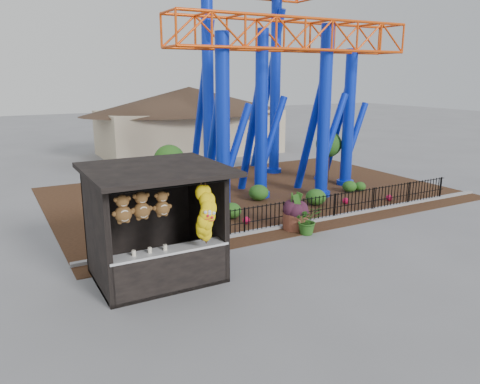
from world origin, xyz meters
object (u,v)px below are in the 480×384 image
prize_booth (159,227)px  terracotta_planter (295,221)px  potted_plant (308,220)px  roller_coaster (271,51)px

prize_booth → terracotta_planter: prize_booth is taller
potted_plant → terracotta_planter: bearing=105.1°
prize_booth → roller_coaster: bearing=42.1°
prize_booth → potted_plant: bearing=11.1°
prize_booth → terracotta_planter: 6.11m
prize_booth → potted_plant: prize_booth is taller
roller_coaster → potted_plant: (-2.34, -6.18, -5.93)m
roller_coaster → potted_plant: bearing=-110.7°
terracotta_planter → potted_plant: bearing=-85.8°
terracotta_planter → potted_plant: (0.05, -0.65, 0.21)m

